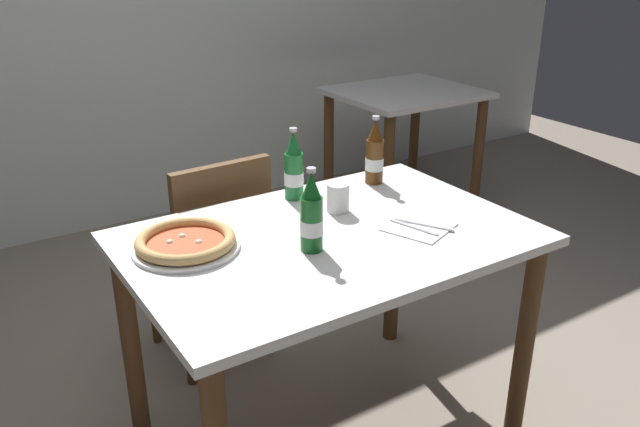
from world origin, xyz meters
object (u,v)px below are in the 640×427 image
at_px(paper_cup, 338,198).
at_px(pizza_margherita_near, 186,243).
at_px(chair_behind_table, 213,249).
at_px(beer_bottle_center, 311,216).
at_px(dining_table_main, 329,268).
at_px(napkin_with_cutlery, 419,227).
at_px(beer_bottle_right, 294,169).
at_px(dining_table_background, 404,117).
at_px(beer_bottle_left, 375,155).

bearing_deg(paper_cup, pizza_margherita_near, 179.54).
relative_size(chair_behind_table, beer_bottle_center, 3.44).
xyz_separation_m(dining_table_main, pizza_margherita_near, (-0.40, 0.14, 0.14)).
bearing_deg(napkin_with_cutlery, beer_bottle_right, 115.44).
relative_size(dining_table_background, beer_bottle_right, 3.24).
height_order(pizza_margherita_near, beer_bottle_right, beer_bottle_right).
bearing_deg(napkin_with_cutlery, beer_bottle_left, 72.59).
xyz_separation_m(chair_behind_table, dining_table_background, (1.59, 0.80, 0.11)).
bearing_deg(beer_bottle_left, napkin_with_cutlery, -107.41).
bearing_deg(chair_behind_table, beer_bottle_left, 144.58).
distance_m(napkin_with_cutlery, paper_cup, 0.28).
height_order(dining_table_background, beer_bottle_left, beer_bottle_left).
relative_size(dining_table_background, napkin_with_cutlery, 3.42).
relative_size(chair_behind_table, dining_table_background, 1.06).
distance_m(beer_bottle_left, beer_bottle_center, 0.59).
distance_m(beer_bottle_left, napkin_with_cutlery, 0.42).
xyz_separation_m(dining_table_main, paper_cup, (0.12, 0.13, 0.16)).
height_order(beer_bottle_left, beer_bottle_right, same).
relative_size(pizza_margherita_near, napkin_with_cutlery, 1.32).
distance_m(dining_table_background, pizza_margherita_near, 2.26).
bearing_deg(pizza_margherita_near, beer_bottle_right, 20.40).
relative_size(beer_bottle_right, paper_cup, 2.60).
bearing_deg(dining_table_main, beer_bottle_left, 36.68).
distance_m(chair_behind_table, pizza_margherita_near, 0.62).
relative_size(beer_bottle_left, beer_bottle_right, 1.00).
distance_m(dining_table_background, beer_bottle_left, 1.58).
relative_size(pizza_margherita_near, beer_bottle_left, 1.25).
relative_size(dining_table_main, napkin_with_cutlery, 5.14).
distance_m(beer_bottle_right, napkin_with_cutlery, 0.47).
bearing_deg(dining_table_background, napkin_with_cutlery, -128.38).
xyz_separation_m(chair_behind_table, beer_bottle_right, (0.19, -0.30, 0.37)).
xyz_separation_m(beer_bottle_center, napkin_with_cutlery, (0.36, -0.05, -0.10)).
bearing_deg(chair_behind_table, dining_table_background, -155.96).
distance_m(beer_bottle_right, paper_cup, 0.19).
bearing_deg(dining_table_background, beer_bottle_left, -133.79).
xyz_separation_m(dining_table_main, dining_table_background, (1.46, 1.41, -0.04)).
bearing_deg(dining_table_main, beer_bottle_center, -148.97).
distance_m(chair_behind_table, napkin_with_cutlery, 0.86).
height_order(chair_behind_table, beer_bottle_left, beer_bottle_left).
bearing_deg(beer_bottle_right, beer_bottle_center, -113.50).
height_order(dining_table_background, pizza_margherita_near, pizza_margherita_near).
bearing_deg(dining_table_main, pizza_margherita_near, 161.08).
bearing_deg(beer_bottle_center, chair_behind_table, 92.24).
distance_m(pizza_margherita_near, beer_bottle_left, 0.80).
distance_m(dining_table_main, dining_table_background, 2.03).
relative_size(dining_table_main, beer_bottle_left, 4.86).
bearing_deg(chair_behind_table, dining_table_main, 98.82).
xyz_separation_m(chair_behind_table, beer_bottle_center, (0.03, -0.67, 0.37)).
bearing_deg(beer_bottle_left, dining_table_main, -143.32).
relative_size(chair_behind_table, beer_bottle_left, 3.44).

